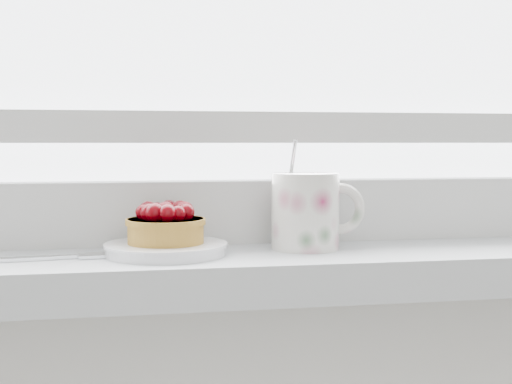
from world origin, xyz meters
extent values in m
cube|color=silver|center=(0.00, 1.90, 0.92)|extent=(1.60, 0.20, 0.04)
cube|color=silver|center=(0.00, 1.97, 0.97)|extent=(1.30, 0.05, 0.07)
cube|color=silver|center=(0.00, 1.97, 1.07)|extent=(1.30, 0.04, 0.04)
cylinder|color=white|center=(-0.06, 1.88, 0.95)|extent=(0.12, 0.12, 0.01)
cylinder|color=olive|center=(-0.06, 1.88, 0.96)|extent=(0.08, 0.08, 0.02)
cylinder|color=olive|center=(-0.06, 1.88, 0.97)|extent=(0.08, 0.08, 0.01)
sphere|color=#420004|center=(-0.06, 1.88, 0.98)|extent=(0.02, 0.02, 0.02)
sphere|color=#420004|center=(-0.04, 1.89, 0.98)|extent=(0.02, 0.02, 0.02)
sphere|color=#420004|center=(-0.05, 1.90, 0.98)|extent=(0.02, 0.02, 0.02)
sphere|color=#420004|center=(-0.06, 1.90, 0.98)|extent=(0.02, 0.02, 0.02)
sphere|color=#420004|center=(-0.07, 1.90, 0.98)|extent=(0.02, 0.02, 0.02)
sphere|color=#420004|center=(-0.08, 1.90, 0.98)|extent=(0.02, 0.02, 0.02)
sphere|color=#420004|center=(-0.08, 1.88, 0.98)|extent=(0.02, 0.02, 0.02)
sphere|color=#420004|center=(-0.08, 1.87, 0.98)|extent=(0.02, 0.02, 0.02)
sphere|color=#420004|center=(-0.07, 1.87, 0.98)|extent=(0.02, 0.02, 0.02)
sphere|color=#420004|center=(-0.06, 1.86, 0.98)|extent=(0.02, 0.02, 0.02)
sphere|color=#420004|center=(-0.05, 1.87, 0.98)|extent=(0.02, 0.02, 0.02)
sphere|color=#420004|center=(-0.04, 1.87, 0.98)|extent=(0.02, 0.02, 0.02)
cylinder|color=silver|center=(0.09, 1.90, 0.98)|extent=(0.07, 0.07, 0.08)
cylinder|color=black|center=(0.09, 1.90, 1.02)|extent=(0.06, 0.06, 0.01)
torus|color=silver|center=(0.13, 1.90, 0.98)|extent=(0.06, 0.01, 0.06)
cylinder|color=silver|center=(0.08, 1.91, 1.03)|extent=(0.01, 0.02, 0.05)
cube|color=silver|center=(-0.16, 1.88, 0.94)|extent=(0.02, 0.01, 0.00)
cube|color=silver|center=(-0.13, 1.88, 0.94)|extent=(0.04, 0.03, 0.00)
cube|color=silver|center=(-0.10, 1.88, 0.94)|extent=(0.04, 0.01, 0.00)
cube|color=silver|center=(-0.10, 1.88, 0.94)|extent=(0.04, 0.01, 0.00)
cube|color=silver|center=(-0.10, 1.89, 0.94)|extent=(0.04, 0.01, 0.00)
cube|color=silver|center=(-0.10, 1.90, 0.94)|extent=(0.04, 0.01, 0.00)
camera|label=1|loc=(-0.11, 1.17, 1.05)|focal=50.00mm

